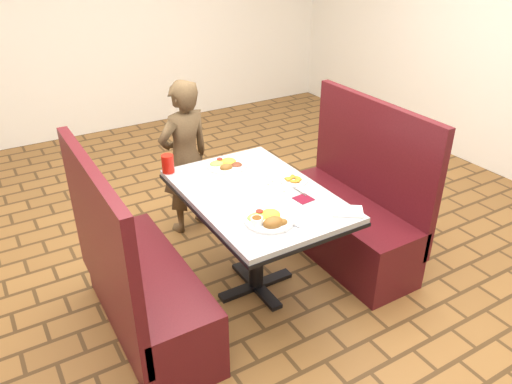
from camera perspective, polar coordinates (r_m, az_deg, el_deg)
dining_table at (r=3.15m, az=-0.00°, el=-1.54°), size 0.81×1.21×0.75m
booth_bench_left at (r=3.08m, az=-13.09°, el=-10.58°), size 0.47×1.20×1.17m
booth_bench_right at (r=3.74m, az=10.58°, el=-2.70°), size 0.47×1.20×1.17m
diner_person at (r=3.92m, az=-8.10°, el=3.85°), size 0.51×0.39×1.24m
near_dinner_plate at (r=2.78m, az=1.48°, el=-2.93°), size 0.28×0.28×0.09m
far_dinner_plate at (r=3.43m, az=-3.39°, el=3.31°), size 0.27×0.27×0.07m
plantain_plate at (r=3.24m, az=4.34°, el=1.38°), size 0.18×0.18×0.03m
maroon_napkin at (r=3.04m, az=5.45°, el=-0.78°), size 0.11×0.11×0.00m
spoon_utensil at (r=3.11m, az=5.03°, el=0.02°), size 0.02×0.13×0.00m
red_tumbler at (r=3.38m, az=-10.04°, el=3.20°), size 0.08×0.08×0.12m
paper_napkin at (r=2.94m, az=10.40°, el=-2.18°), size 0.22×0.21×0.01m
knife_utensil at (r=2.79m, az=3.69°, el=-3.43°), size 0.06×0.16×0.00m
fork_utensil at (r=2.75m, az=2.26°, el=-3.85°), size 0.04×0.16×0.00m
lettuce_shreds at (r=3.17m, az=0.06°, el=0.63°), size 0.28×0.32×0.00m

